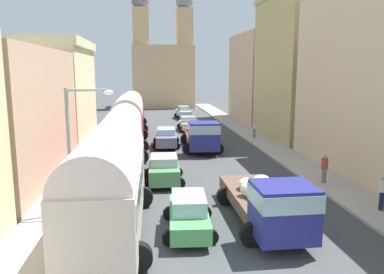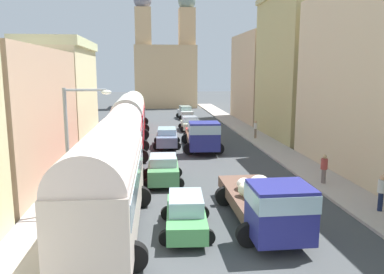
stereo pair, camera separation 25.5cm
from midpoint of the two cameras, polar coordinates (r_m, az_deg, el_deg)
The scene contains 25 objects.
ground_plane at distance 35.87m, azimuth -1.45°, elevation -0.37°, with size 154.00×154.00×0.00m, color #3D4043.
sidewalk_left at distance 35.97m, azimuth -13.03°, elevation -0.49°, with size 2.50×70.00×0.14m, color #B0A6A2.
sidewalk_right at distance 37.18m, azimuth 9.75°, elevation -0.03°, with size 2.50×70.00×0.14m, color #ADA299.
building_left_1 at distance 24.90m, azimuth -25.27°, elevation 3.00°, with size 5.17×14.22×7.69m.
building_left_2 at distance 37.89m, azimuth -18.53°, elevation 6.65°, with size 5.30×12.11×9.09m.
building_right_1 at distance 26.81m, azimuth 26.10°, elevation 7.36°, with size 5.55×12.35×11.40m.
building_right_2 at distance 37.74m, azimuth 15.04°, elevation 10.09°, with size 4.66×10.96×13.42m.
building_right_3 at distance 49.16m, azimuth 10.43°, elevation 8.59°, with size 5.22×11.92×10.76m.
distant_church at distance 66.89m, azimuth -3.87°, elevation 9.90°, with size 10.27×7.60×18.89m.
parked_bus_0 at distance 15.29m, azimuth -12.09°, elevation -5.79°, with size 3.43×9.60×4.26m.
parked_bus_1 at distance 24.07m, azimuth -10.03°, elevation -0.21°, with size 3.26×8.35×4.08m.
parked_bus_2 at distance 32.94m, azimuth -9.09°, elevation 2.77°, with size 3.33×8.87×4.30m.
parked_bus_3 at distance 41.90m, azimuth -8.54°, elevation 4.03°, with size 3.39×8.87×3.95m.
cargo_truck_0 at distance 15.86m, azimuth 11.45°, elevation -9.50°, with size 3.04×7.44×2.42m.
cargo_truck_1 at distance 30.56m, azimuth 1.78°, elevation 0.28°, with size 3.36×7.38×2.54m.
car_0 at distance 35.09m, azimuth 0.96°, elevation 0.62°, with size 2.32×4.33×1.46m.
car_1 at distance 41.08m, azimuth -0.18°, elevation 2.03°, with size 2.28×3.61×1.51m.
car_2 at distance 50.91m, azimuth -0.87°, elevation 3.67°, with size 2.30×4.13×1.68m.
car_3 at distance 15.74m, azimuth -0.44°, elevation -11.27°, with size 2.27×4.07×1.53m.
car_4 at distance 22.20m, azimuth -3.95°, elevation -4.78°, with size 2.37×3.70×1.61m.
car_5 at distance 32.49m, azimuth -3.52°, elevation -0.04°, with size 2.42×4.31×1.59m.
pedestrian_0 at distance 19.49m, azimuth 26.60°, elevation -7.23°, with size 0.45×0.45×1.82m.
pedestrian_2 at distance 36.11m, azimuth 9.59°, elevation 1.23°, with size 0.35×0.35×1.79m.
pedestrian_3 at distance 22.90m, azimuth 19.29°, elevation -4.35°, with size 0.52×0.52×1.78m.
streetlamp_near at distance 17.51m, azimuth -16.62°, elevation -0.18°, with size 2.07×0.28×5.69m.
Camera 2 is at (-2.92, -8.16, 6.48)m, focal length 35.98 mm.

